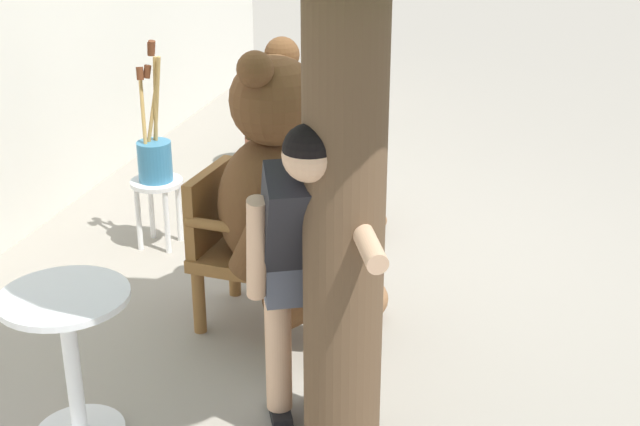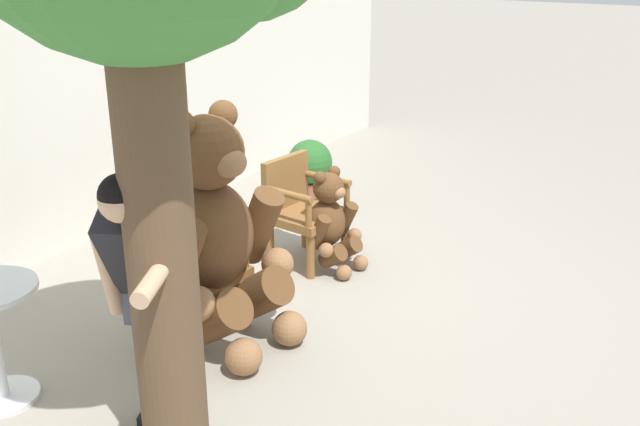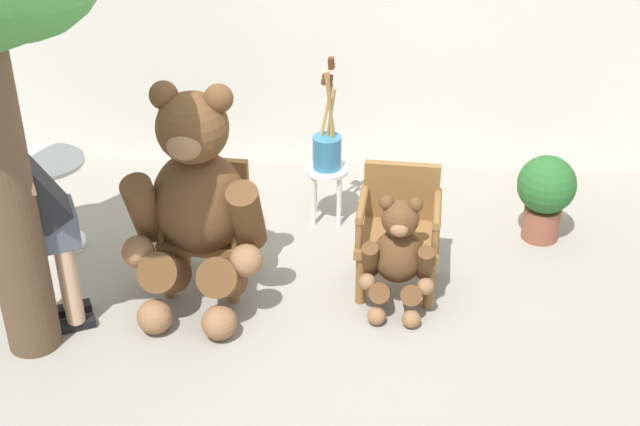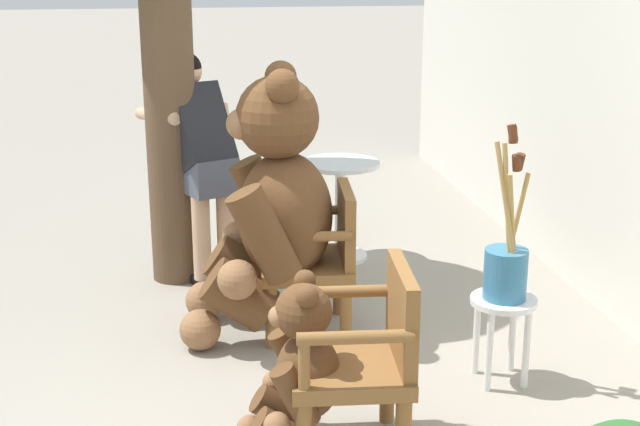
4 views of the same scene
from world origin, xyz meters
The scene contains 9 objects.
ground_plane centered at (0.00, 0.00, 0.00)m, with size 60.00×60.00×0.00m, color gray.
wooden_chair_left centered at (-0.66, 0.53, 0.46)m, with size 0.60×0.57×0.86m.
wooden_chair_right centered at (0.67, 0.53, 0.46)m, with size 0.60×0.56×0.86m.
teddy_bear_large centered at (-0.67, 0.26, 0.77)m, with size 0.94×0.92×1.57m.
teddy_bear_small centered at (0.66, 0.24, 0.41)m, with size 0.50×0.49×0.83m.
person_visitor centered at (-1.59, -0.09, 0.91)m, with size 0.71×0.69×1.52m.
white_stool centered at (0.13, 1.37, 0.36)m, with size 0.34×0.34×0.46m.
brush_bucket centered at (0.13, 1.37, 0.65)m, with size 0.22×0.22×0.91m.
round_side_table centered at (-1.88, 0.88, 0.45)m, with size 0.56×0.56×0.72m.
Camera 4 is at (4.15, -0.21, 2.18)m, focal length 50.00 mm.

